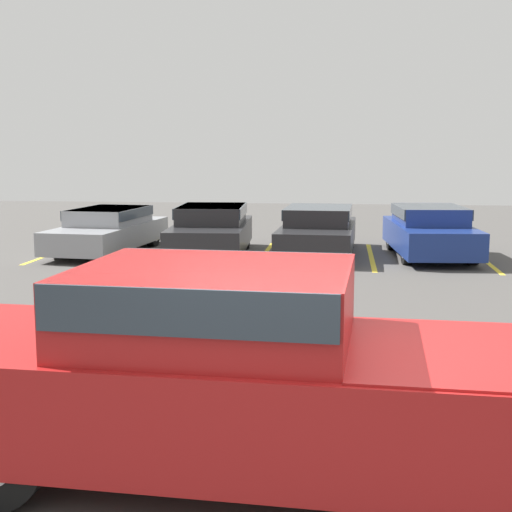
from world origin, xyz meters
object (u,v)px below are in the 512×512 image
(pickup_truck, at_px, (253,373))
(parked_sedan_d, at_px, (430,230))
(wheel_stop_curb, at_px, (160,237))
(parked_sedan_b, at_px, (212,229))
(parked_sedan_c, at_px, (318,229))
(parked_sedan_a, at_px, (109,229))

(pickup_truck, height_order, parked_sedan_d, pickup_truck)
(parked_sedan_d, bearing_deg, wheel_stop_curb, -112.99)
(parked_sedan_b, bearing_deg, pickup_truck, 8.40)
(parked_sedan_d, bearing_deg, parked_sedan_c, -95.73)
(parked_sedan_a, distance_m, wheel_stop_curb, 2.83)
(parked_sedan_b, xyz_separation_m, parked_sedan_d, (5.46, 0.41, 0.00))
(parked_sedan_a, height_order, parked_sedan_b, parked_sedan_b)
(pickup_truck, bearing_deg, parked_sedan_d, 80.13)
(wheel_stop_curb, bearing_deg, parked_sedan_b, -53.95)
(pickup_truck, bearing_deg, parked_sedan_b, 105.00)
(parked_sedan_c, xyz_separation_m, wheel_stop_curb, (-4.81, 2.46, -0.57))
(pickup_truck, distance_m, parked_sedan_a, 13.52)
(parked_sedan_a, bearing_deg, pickup_truck, 28.42)
(parked_sedan_a, relative_size, parked_sedan_b, 1.05)
(wheel_stop_curb, bearing_deg, parked_sedan_a, -103.60)
(parked_sedan_a, bearing_deg, parked_sedan_d, 96.15)
(parked_sedan_a, relative_size, parked_sedan_c, 1.02)
(pickup_truck, xyz_separation_m, parked_sedan_b, (-2.62, 12.17, -0.21))
(parked_sedan_b, bearing_deg, parked_sedan_c, 96.03)
(parked_sedan_a, height_order, parked_sedan_c, parked_sedan_c)
(parked_sedan_c, height_order, wheel_stop_curb, parked_sedan_c)
(parked_sedan_a, height_order, parked_sedan_d, parked_sedan_d)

